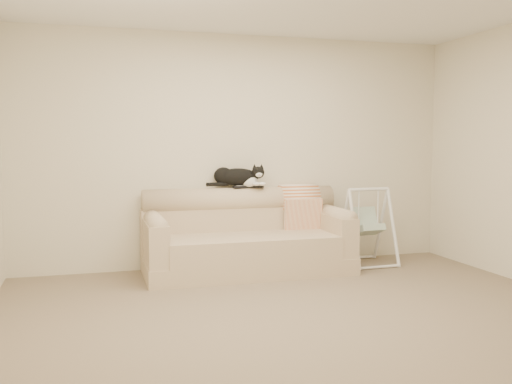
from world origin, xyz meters
TOP-DOWN VIEW (x-y plane):
  - ground_plane at (0.00, 0.00)m, footprint 5.00×5.00m
  - room_shell at (0.00, 0.00)m, footprint 5.04×4.04m
  - sofa at (-0.03, 1.62)m, footprint 2.20×0.93m
  - remote_a at (-0.03, 1.83)m, footprint 0.19×0.07m
  - remote_b at (0.15, 1.83)m, footprint 0.18×0.10m
  - tuxedo_cat at (-0.06, 1.87)m, footprint 0.66×0.36m
  - throw_blanket at (0.66, 1.84)m, footprint 0.44×0.38m
  - baby_swing at (1.42, 1.61)m, footprint 0.56×0.60m

SIDE VIEW (x-z plane):
  - ground_plane at x=0.00m, z-range 0.00..0.00m
  - sofa at x=-0.03m, z-range -0.10..0.80m
  - baby_swing at x=1.42m, z-range 0.00..0.89m
  - throw_blanket at x=0.66m, z-range 0.44..1.01m
  - remote_b at x=0.15m, z-range 0.90..0.92m
  - remote_a at x=-0.03m, z-range 0.90..0.92m
  - tuxedo_cat at x=-0.06m, z-range 0.89..1.15m
  - room_shell at x=0.00m, z-range 0.23..2.83m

